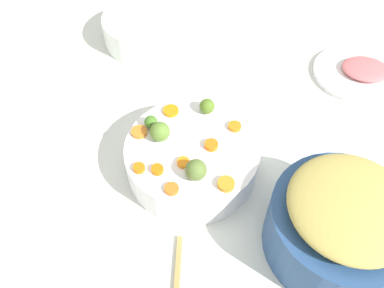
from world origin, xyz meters
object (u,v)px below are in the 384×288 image
metal_pot (338,229)px  casserole_dish (145,29)px  serving_bowl_carrots (192,158)px  ham_plate (356,74)px

metal_pot → casserole_dish: bearing=17.2°
serving_bowl_carrots → casserole_dish: casserole_dish is taller
casserole_dish → serving_bowl_carrots: bearing=-178.7°
metal_pot → casserole_dish: metal_pot is taller
serving_bowl_carrots → casserole_dish: size_ratio=1.23×
serving_bowl_carrots → metal_pot: size_ratio=1.08×
serving_bowl_carrots → ham_plate: serving_bowl_carrots is taller
casserole_dish → metal_pot: bearing=-162.8°
metal_pot → ham_plate: (0.43, -0.30, -0.06)m
ham_plate → serving_bowl_carrots: bearing=109.5°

